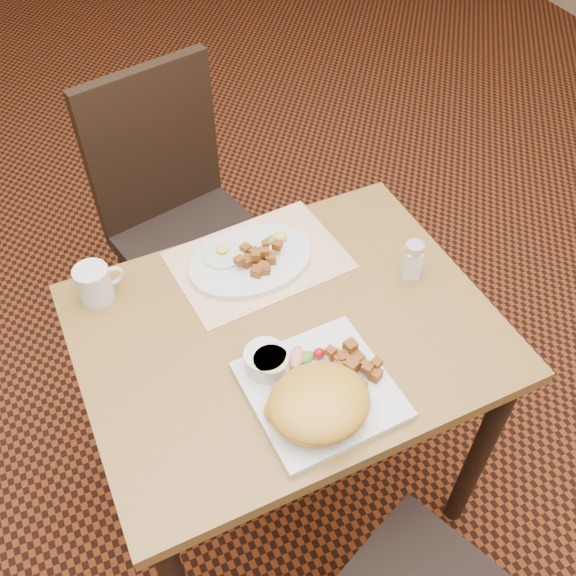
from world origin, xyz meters
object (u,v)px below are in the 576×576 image
at_px(table, 287,356).
at_px(chair_far, 179,211).
at_px(plate_square, 320,390).
at_px(coffee_mug, 95,283).
at_px(plate_oval, 251,261).
at_px(salt_shaker, 413,260).

xyz_separation_m(table, chair_far, (-0.03, 0.71, -0.10)).
xyz_separation_m(table, plate_square, (-0.01, -0.18, 0.12)).
bearing_deg(chair_far, plate_square, 79.40).
bearing_deg(coffee_mug, plate_oval, -8.30).
height_order(chair_far, coffee_mug, chair_far).
bearing_deg(chair_far, plate_oval, 82.36).
relative_size(plate_square, salt_shaker, 2.80).
bearing_deg(salt_shaker, plate_square, -149.60).
xyz_separation_m(plate_square, salt_shaker, (0.34, 0.20, 0.04)).
relative_size(chair_far, coffee_mug, 8.78).
relative_size(table, salt_shaker, 9.00).
bearing_deg(coffee_mug, chair_far, 54.56).
relative_size(table, chair_far, 0.93).
height_order(plate_oval, coffee_mug, coffee_mug).
xyz_separation_m(plate_square, plate_oval, (0.02, 0.40, 0.00)).
bearing_deg(salt_shaker, coffee_mug, 160.06).
relative_size(table, coffee_mug, 8.14).
height_order(plate_oval, salt_shaker, salt_shaker).
relative_size(table, plate_oval, 2.96).
relative_size(plate_square, plate_oval, 0.92).
height_order(table, plate_square, plate_square).
xyz_separation_m(chair_far, salt_shaker, (0.36, -0.69, 0.26)).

